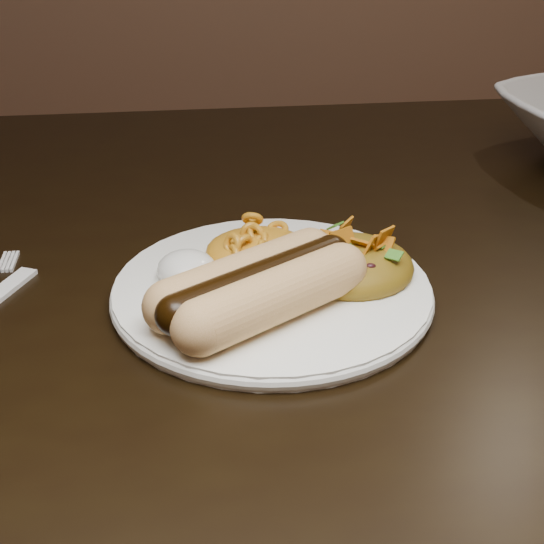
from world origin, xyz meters
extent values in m
cube|color=black|center=(0.00, 0.00, 0.73)|extent=(1.60, 0.90, 0.04)
cylinder|color=white|center=(-0.01, -0.09, 0.76)|extent=(0.26, 0.26, 0.01)
cylinder|color=#F5B882|center=(-0.02, -0.14, 0.78)|extent=(0.13, 0.10, 0.04)
cylinder|color=#F5B882|center=(-0.02, -0.11, 0.78)|extent=(0.13, 0.10, 0.04)
cylinder|color=black|center=(-0.02, -0.12, 0.79)|extent=(0.14, 0.10, 0.03)
ellipsoid|color=gold|center=(-0.01, -0.04, 0.78)|extent=(0.10, 0.09, 0.03)
ellipsoid|color=white|center=(-0.07, -0.07, 0.78)|extent=(0.05, 0.05, 0.03)
ellipsoid|color=#A34B0B|center=(0.06, -0.08, 0.78)|extent=(0.10, 0.10, 0.04)
camera|label=1|loc=(-0.07, -0.60, 1.05)|focal=50.00mm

